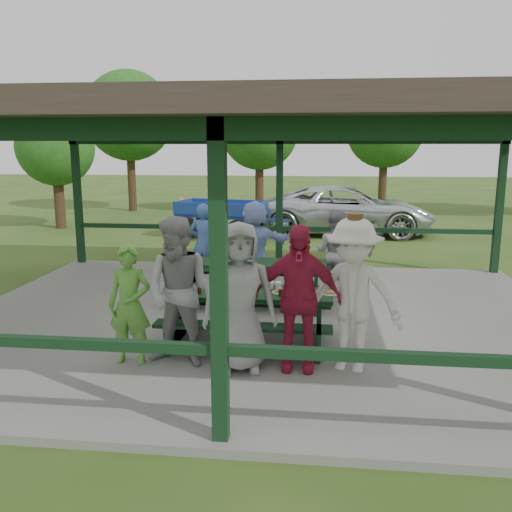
# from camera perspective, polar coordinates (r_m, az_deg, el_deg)

# --- Properties ---
(ground) EXTENTS (90.00, 90.00, 0.00)m
(ground) POSITION_cam_1_polar(r_m,az_deg,el_deg) (8.99, 0.64, -7.02)
(ground) COLOR #2E4B17
(ground) RESTS_ON ground
(concrete_slab) EXTENTS (10.00, 8.00, 0.10)m
(concrete_slab) POSITION_cam_1_polar(r_m,az_deg,el_deg) (8.98, 0.64, -6.71)
(concrete_slab) COLOR slate
(concrete_slab) RESTS_ON ground
(pavilion_structure) EXTENTS (10.60, 8.60, 3.24)m
(pavilion_structure) POSITION_cam_1_polar(r_m,az_deg,el_deg) (8.54, 0.68, 13.59)
(pavilion_structure) COLOR black
(pavilion_structure) RESTS_ON concrete_slab
(picnic_table_near) EXTENTS (2.36, 1.39, 0.75)m
(picnic_table_near) POSITION_cam_1_polar(r_m,az_deg,el_deg) (7.69, -0.87, -5.80)
(picnic_table_near) COLOR black
(picnic_table_near) RESTS_ON concrete_slab
(picnic_table_far) EXTENTS (2.64, 1.39, 0.75)m
(picnic_table_far) POSITION_cam_1_polar(r_m,az_deg,el_deg) (9.63, -0.46, -2.20)
(picnic_table_far) COLOR black
(picnic_table_far) RESTS_ON concrete_slab
(table_setting) EXTENTS (2.37, 0.45, 0.10)m
(table_setting) POSITION_cam_1_polar(r_m,az_deg,el_deg) (7.62, 0.84, -3.51)
(table_setting) COLOR white
(table_setting) RESTS_ON picnic_table_near
(contestant_green) EXTENTS (0.57, 0.38, 1.54)m
(contestant_green) POSITION_cam_1_polar(r_m,az_deg,el_deg) (7.11, -13.14, -5.01)
(contestant_green) COLOR #559B38
(contestant_green) RESTS_ON concrete_slab
(contestant_grey_left) EXTENTS (1.05, 0.89, 1.91)m
(contestant_grey_left) POSITION_cam_1_polar(r_m,az_deg,el_deg) (6.88, -7.98, -3.79)
(contestant_grey_left) COLOR gray
(contestant_grey_left) RESTS_ON concrete_slab
(contestant_grey_mid) EXTENTS (1.02, 0.77, 1.87)m
(contestant_grey_mid) POSITION_cam_1_polar(r_m,az_deg,el_deg) (6.67, -1.76, -4.35)
(contestant_grey_mid) COLOR gray
(contestant_grey_mid) RESTS_ON concrete_slab
(contestant_red) EXTENTS (1.08, 0.47, 1.84)m
(contestant_red) POSITION_cam_1_polar(r_m,az_deg,el_deg) (6.71, 4.37, -4.42)
(contestant_red) COLOR #A81D3D
(contestant_red) RESTS_ON concrete_slab
(contestant_white_fedora) EXTENTS (1.38, 1.00, 1.97)m
(contestant_white_fedora) POSITION_cam_1_polar(r_m,az_deg,el_deg) (6.75, 10.11, -4.12)
(contestant_white_fedora) COLOR silver
(contestant_white_fedora) RESTS_ON concrete_slab
(spectator_lblue) EXTENTS (1.70, 1.02, 1.75)m
(spectator_lblue) POSITION_cam_1_polar(r_m,az_deg,el_deg) (10.50, -0.18, 1.17)
(spectator_lblue) COLOR #98AEEB
(spectator_lblue) RESTS_ON concrete_slab
(spectator_blue) EXTENTS (0.62, 0.43, 1.64)m
(spectator_blue) POSITION_cam_1_polar(r_m,az_deg,el_deg) (11.01, -5.54, 1.30)
(spectator_blue) COLOR #3E61A1
(spectator_blue) RESTS_ON concrete_slab
(spectator_grey) EXTENTS (0.95, 0.85, 1.60)m
(spectator_grey) POSITION_cam_1_polar(r_m,az_deg,el_deg) (10.28, 8.28, 0.39)
(spectator_grey) COLOR gray
(spectator_grey) RESTS_ON concrete_slab
(pickup_truck) EXTENTS (5.70, 2.71, 1.57)m
(pickup_truck) POSITION_cam_1_polar(r_m,az_deg,el_deg) (18.12, 9.52, 4.77)
(pickup_truck) COLOR silver
(pickup_truck) RESTS_ON ground
(farm_trailer) EXTENTS (3.64, 2.05, 1.26)m
(farm_trailer) POSITION_cam_1_polar(r_m,az_deg,el_deg) (17.12, -3.69, 3.98)
(farm_trailer) COLOR navy
(farm_trailer) RESTS_ON ground
(tree_far_left) EXTENTS (3.91, 3.91, 6.12)m
(tree_far_left) POSITION_cam_1_polar(r_m,az_deg,el_deg) (25.05, -13.24, 14.14)
(tree_far_left) COLOR #321E14
(tree_far_left) RESTS_ON ground
(tree_left) EXTENTS (3.28, 3.28, 5.13)m
(tree_left) POSITION_cam_1_polar(r_m,az_deg,el_deg) (23.51, 0.37, 12.98)
(tree_left) COLOR #321E14
(tree_left) RESTS_ON ground
(tree_mid) EXTENTS (3.38, 3.38, 5.28)m
(tree_mid) POSITION_cam_1_polar(r_m,az_deg,el_deg) (25.03, 13.42, 12.82)
(tree_mid) COLOR #321E14
(tree_mid) RESTS_ON ground
(tree_edge_left) EXTENTS (2.66, 2.66, 4.15)m
(tree_edge_left) POSITION_cam_1_polar(r_m,az_deg,el_deg) (20.27, -20.35, 10.63)
(tree_edge_left) COLOR #321E14
(tree_edge_left) RESTS_ON ground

